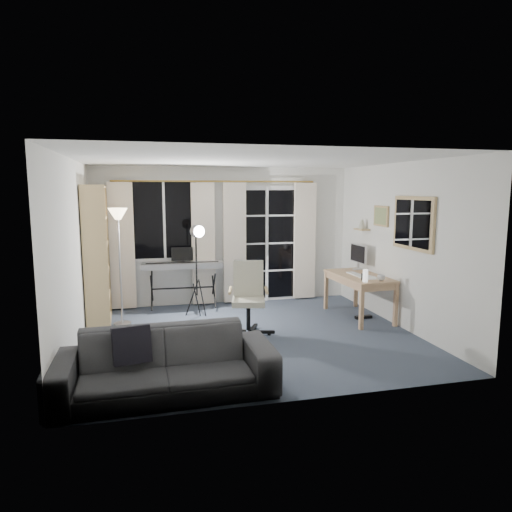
{
  "coord_description": "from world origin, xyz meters",
  "views": [
    {
      "loc": [
        -1.38,
        -5.92,
        2.01
      ],
      "look_at": [
        0.16,
        0.35,
        1.07
      ],
      "focal_mm": 32.0,
      "sensor_mm": 36.0,
      "label": 1
    }
  ],
  "objects_px": {
    "torchiere_lamp": "(119,232)",
    "sofa": "(164,353)",
    "desk": "(359,280)",
    "bookshelf": "(94,258)",
    "mug": "(381,277)",
    "office_chair": "(248,291)",
    "monitor": "(358,254)",
    "studio_light": "(197,242)",
    "keyboard_piano": "(183,266)"
  },
  "relations": [
    {
      "from": "office_chair",
      "to": "desk",
      "type": "relative_size",
      "value": 0.79
    },
    {
      "from": "mug",
      "to": "office_chair",
      "type": "bearing_deg",
      "value": 175.93
    },
    {
      "from": "torchiere_lamp",
      "to": "sofa",
      "type": "xyz_separation_m",
      "value": [
        0.52,
        -2.54,
        -0.98
      ]
    },
    {
      "from": "torchiere_lamp",
      "to": "keyboard_piano",
      "type": "height_order",
      "value": "torchiere_lamp"
    },
    {
      "from": "studio_light",
      "to": "mug",
      "type": "bearing_deg",
      "value": -47.45
    },
    {
      "from": "keyboard_piano",
      "to": "desk",
      "type": "height_order",
      "value": "keyboard_piano"
    },
    {
      "from": "studio_light",
      "to": "sofa",
      "type": "distance_m",
      "value": 2.9
    },
    {
      "from": "office_chair",
      "to": "sofa",
      "type": "height_order",
      "value": "office_chair"
    },
    {
      "from": "bookshelf",
      "to": "studio_light",
      "type": "relative_size",
      "value": 1.39
    },
    {
      "from": "bookshelf",
      "to": "torchiere_lamp",
      "type": "relative_size",
      "value": 1.19
    },
    {
      "from": "studio_light",
      "to": "office_chair",
      "type": "xyz_separation_m",
      "value": [
        0.59,
        -1.0,
        -0.6
      ]
    },
    {
      "from": "monitor",
      "to": "mug",
      "type": "distance_m",
      "value": 0.98
    },
    {
      "from": "office_chair",
      "to": "monitor",
      "type": "xyz_separation_m",
      "value": [
        2.07,
        0.81,
        0.34
      ]
    },
    {
      "from": "bookshelf",
      "to": "mug",
      "type": "relative_size",
      "value": 18.6
    },
    {
      "from": "desk",
      "to": "sofa",
      "type": "xyz_separation_m",
      "value": [
        -3.11,
        -2.08,
        -0.17
      ]
    },
    {
      "from": "office_chair",
      "to": "torchiere_lamp",
      "type": "bearing_deg",
      "value": 167.84
    },
    {
      "from": "torchiere_lamp",
      "to": "monitor",
      "type": "xyz_separation_m",
      "value": [
        3.83,
        -0.01,
        -0.47
      ]
    },
    {
      "from": "desk",
      "to": "mug",
      "type": "xyz_separation_m",
      "value": [
        0.1,
        -0.5,
        0.14
      ]
    },
    {
      "from": "torchiere_lamp",
      "to": "mug",
      "type": "xyz_separation_m",
      "value": [
        3.73,
        -0.96,
        -0.67
      ]
    },
    {
      "from": "torchiere_lamp",
      "to": "office_chair",
      "type": "relative_size",
      "value": 1.71
    },
    {
      "from": "studio_light",
      "to": "desk",
      "type": "relative_size",
      "value": 1.15
    },
    {
      "from": "monitor",
      "to": "mug",
      "type": "relative_size",
      "value": 4.4
    },
    {
      "from": "desk",
      "to": "monitor",
      "type": "relative_size",
      "value": 2.64
    },
    {
      "from": "studio_light",
      "to": "desk",
      "type": "distance_m",
      "value": 2.62
    },
    {
      "from": "keyboard_piano",
      "to": "mug",
      "type": "relative_size",
      "value": 12.15
    },
    {
      "from": "office_chair",
      "to": "bookshelf",
      "type": "bearing_deg",
      "value": 166.71
    },
    {
      "from": "office_chair",
      "to": "mug",
      "type": "bearing_deg",
      "value": 8.79
    },
    {
      "from": "office_chair",
      "to": "monitor",
      "type": "relative_size",
      "value": 2.08
    },
    {
      "from": "keyboard_piano",
      "to": "desk",
      "type": "distance_m",
      "value": 2.91
    },
    {
      "from": "desk",
      "to": "mug",
      "type": "height_order",
      "value": "mug"
    },
    {
      "from": "torchiere_lamp",
      "to": "office_chair",
      "type": "xyz_separation_m",
      "value": [
        1.76,
        -0.82,
        -0.8
      ]
    },
    {
      "from": "desk",
      "to": "monitor",
      "type": "xyz_separation_m",
      "value": [
        0.2,
        0.45,
        0.34
      ]
    },
    {
      "from": "mug",
      "to": "sofa",
      "type": "height_order",
      "value": "sofa"
    },
    {
      "from": "torchiere_lamp",
      "to": "sofa",
      "type": "bearing_deg",
      "value": -78.48
    },
    {
      "from": "torchiere_lamp",
      "to": "sofa",
      "type": "relative_size",
      "value": 0.8
    },
    {
      "from": "torchiere_lamp",
      "to": "studio_light",
      "type": "relative_size",
      "value": 1.17
    },
    {
      "from": "desk",
      "to": "sofa",
      "type": "bearing_deg",
      "value": -148.73
    },
    {
      "from": "monitor",
      "to": "sofa",
      "type": "height_order",
      "value": "monitor"
    },
    {
      "from": "torchiere_lamp",
      "to": "mug",
      "type": "relative_size",
      "value": 15.62
    },
    {
      "from": "sofa",
      "to": "bookshelf",
      "type": "bearing_deg",
      "value": 106.91
    },
    {
      "from": "mug",
      "to": "sofa",
      "type": "bearing_deg",
      "value": -153.81
    },
    {
      "from": "torchiere_lamp",
      "to": "desk",
      "type": "xyz_separation_m",
      "value": [
        3.63,
        -0.46,
        -0.81
      ]
    },
    {
      "from": "bookshelf",
      "to": "studio_light",
      "type": "height_order",
      "value": "bookshelf"
    },
    {
      "from": "mug",
      "to": "sofa",
      "type": "xyz_separation_m",
      "value": [
        -3.21,
        -1.58,
        -0.31
      ]
    },
    {
      "from": "office_chair",
      "to": "monitor",
      "type": "bearing_deg",
      "value": 34.23
    },
    {
      "from": "keyboard_piano",
      "to": "monitor",
      "type": "bearing_deg",
      "value": -11.36
    },
    {
      "from": "studio_light",
      "to": "sofa",
      "type": "height_order",
      "value": "studio_light"
    },
    {
      "from": "desk",
      "to": "bookshelf",
      "type": "bearing_deg",
      "value": 167.77
    },
    {
      "from": "office_chair",
      "to": "desk",
      "type": "height_order",
      "value": "office_chair"
    },
    {
      "from": "keyboard_piano",
      "to": "mug",
      "type": "height_order",
      "value": "keyboard_piano"
    }
  ]
}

